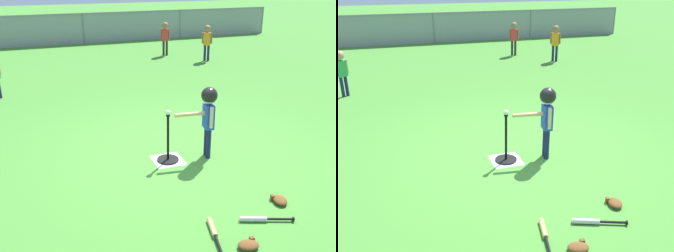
% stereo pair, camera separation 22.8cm
% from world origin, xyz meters
% --- Properties ---
extents(ground_plane, '(60.00, 60.00, 0.00)m').
position_xyz_m(ground_plane, '(0.00, 0.00, 0.00)').
color(ground_plane, '#478C33').
extents(home_plate, '(0.44, 0.44, 0.01)m').
position_xyz_m(home_plate, '(-0.31, -0.15, 0.00)').
color(home_plate, white).
rests_on(home_plate, ground_plane).
extents(batting_tee, '(0.32, 0.32, 0.72)m').
position_xyz_m(batting_tee, '(-0.31, -0.15, 0.12)').
color(batting_tee, black).
rests_on(batting_tee, ground_plane).
extents(baseball_on_tee, '(0.07, 0.07, 0.07)m').
position_xyz_m(baseball_on_tee, '(-0.31, -0.15, 0.76)').
color(baseball_on_tee, white).
rests_on(baseball_on_tee, batting_tee).
extents(batter_child, '(0.63, 0.31, 1.08)m').
position_xyz_m(batter_child, '(0.28, -0.22, 0.77)').
color(batter_child, '#191E4C').
rests_on(batter_child, ground_plane).
extents(fielder_near_right, '(0.31, 0.21, 1.08)m').
position_xyz_m(fielder_near_right, '(2.21, 7.00, 0.69)').
color(fielder_near_right, '#262626').
rests_on(fielder_near_right, ground_plane).
extents(fielder_deep_left, '(0.29, 0.22, 1.09)m').
position_xyz_m(fielder_deep_left, '(3.14, 5.77, 0.70)').
color(fielder_deep_left, '#191E4C').
rests_on(fielder_deep_left, ground_plane).
extents(spare_bat_silver, '(0.59, 0.26, 0.06)m').
position_xyz_m(spare_bat_silver, '(0.14, -1.88, 0.03)').
color(spare_bat_silver, silver).
rests_on(spare_bat_silver, ground_plane).
extents(spare_bat_wood, '(0.19, 0.60, 0.06)m').
position_xyz_m(spare_bat_wood, '(-0.43, -1.89, 0.03)').
color(spare_bat_wood, '#DBB266').
rests_on(spare_bat_wood, ground_plane).
extents(glove_by_plate, '(0.21, 0.26, 0.07)m').
position_xyz_m(glove_by_plate, '(0.58, -1.65, 0.04)').
color(glove_by_plate, brown).
rests_on(glove_by_plate, ground_plane).
extents(glove_near_bats, '(0.24, 0.19, 0.07)m').
position_xyz_m(glove_near_bats, '(-0.20, -2.22, 0.04)').
color(glove_near_bats, brown).
rests_on(glove_near_bats, ground_plane).
extents(outfield_fence, '(16.06, 0.06, 1.15)m').
position_xyz_m(outfield_fence, '(0.00, 10.18, 0.62)').
color(outfield_fence, slate).
rests_on(outfield_fence, ground_plane).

